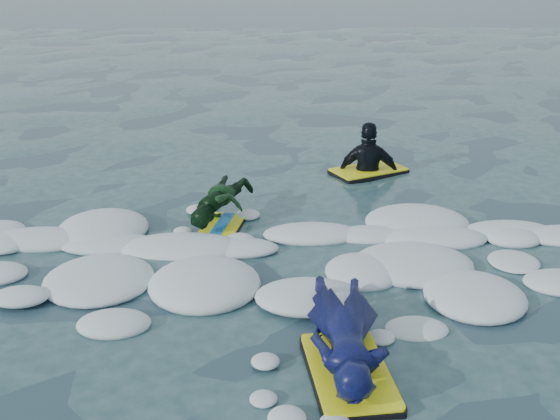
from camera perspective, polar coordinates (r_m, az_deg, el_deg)
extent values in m
plane|color=#19313D|center=(6.76, -10.00, -7.85)|extent=(120.00, 120.00, 0.00)
cube|color=black|center=(5.72, 5.63, -13.11)|extent=(0.76, 1.21, 0.06)
cube|color=#FFFB15|center=(5.70, 5.64, -12.79)|extent=(0.73, 1.18, 0.02)
imported|color=#0D115F|center=(5.81, 5.43, -9.97)|extent=(0.66, 1.72, 0.41)
cube|color=black|center=(8.36, -4.79, -1.45)|extent=(0.60, 0.89, 0.04)
cube|color=#FFFB15|center=(8.35, -4.79, -1.27)|extent=(0.58, 0.87, 0.01)
cube|color=blue|center=(8.34, -4.79, -1.21)|extent=(0.30, 0.79, 0.00)
imported|color=#113E15|center=(8.46, -4.75, 0.49)|extent=(0.99, 1.35, 0.46)
cube|color=black|center=(10.37, 7.19, 3.10)|extent=(1.24, 1.02, 0.05)
cube|color=#FFFB15|center=(10.35, 7.20, 3.30)|extent=(1.21, 0.99, 0.02)
imported|color=black|center=(10.39, 7.18, 2.71)|extent=(0.99, 0.49, 1.62)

